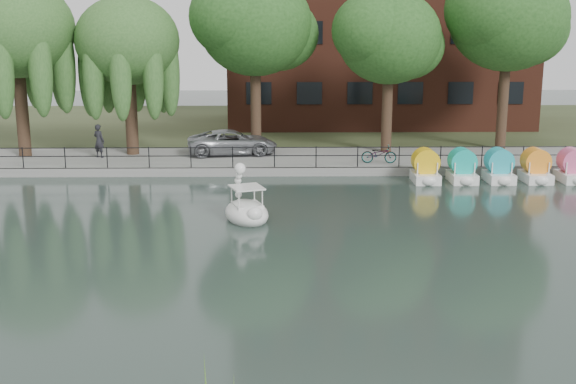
{
  "coord_description": "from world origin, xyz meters",
  "views": [
    {
      "loc": [
        0.09,
        -20.79,
        7.03
      ],
      "look_at": [
        0.5,
        4.0,
        1.3
      ],
      "focal_mm": 45.0,
      "sensor_mm": 36.0,
      "label": 1
    }
  ],
  "objects_px": {
    "pedestrian": "(99,138)",
    "bicycle": "(379,153)",
    "swan_boat": "(246,208)",
    "minivan": "(232,140)"
  },
  "relations": [
    {
      "from": "bicycle",
      "to": "swan_boat",
      "type": "xyz_separation_m",
      "value": [
        -6.19,
        -9.17,
        -0.46
      ]
    },
    {
      "from": "minivan",
      "to": "bicycle",
      "type": "height_order",
      "value": "minivan"
    },
    {
      "from": "bicycle",
      "to": "swan_boat",
      "type": "height_order",
      "value": "swan_boat"
    },
    {
      "from": "minivan",
      "to": "swan_boat",
      "type": "relative_size",
      "value": 1.96
    },
    {
      "from": "minivan",
      "to": "swan_boat",
      "type": "height_order",
      "value": "swan_boat"
    },
    {
      "from": "pedestrian",
      "to": "bicycle",
      "type": "bearing_deg",
      "value": -157.89
    },
    {
      "from": "pedestrian",
      "to": "swan_boat",
      "type": "bearing_deg",
      "value": 155.41
    },
    {
      "from": "pedestrian",
      "to": "swan_boat",
      "type": "relative_size",
      "value": 0.72
    },
    {
      "from": "minivan",
      "to": "pedestrian",
      "type": "xyz_separation_m",
      "value": [
        -6.8,
        -0.75,
        0.24
      ]
    },
    {
      "from": "bicycle",
      "to": "swan_boat",
      "type": "relative_size",
      "value": 0.63
    }
  ]
}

